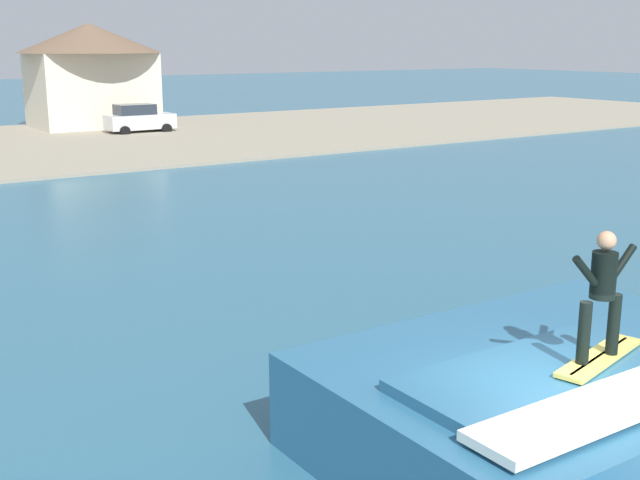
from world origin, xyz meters
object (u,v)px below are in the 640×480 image
Objects in this scene: wave_crest at (559,400)px; car_far_shore at (139,119)px; surfer at (602,288)px; house_gabled_white at (91,67)px; surfboard at (600,357)px.

wave_crest is 1.56× the size of car_far_shore.
surfer is at bearing -104.03° from car_far_shore.
house_gabled_white is (-1.18, 4.98, 3.04)m from car_far_shore.
surfer reaches higher than wave_crest.
surfer is 48.55m from house_gabled_white.
car_far_shore is (10.52, 42.57, -0.63)m from surfboard.
surfer reaches higher than car_far_shore.
surfboard is (-0.02, -0.61, 0.85)m from wave_crest.
car_far_shore is at bearing 75.97° from surfer.
house_gabled_white is at bearing 103.30° from car_far_shore.
car_far_shore is (10.65, 42.61, -1.60)m from surfer.
surfboard is at bearing -91.79° from wave_crest.
house_gabled_white is (9.32, 46.93, 3.26)m from wave_crest.
surfer is at bearing -160.11° from surfboard.
surfboard is at bearing 19.89° from surfer.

